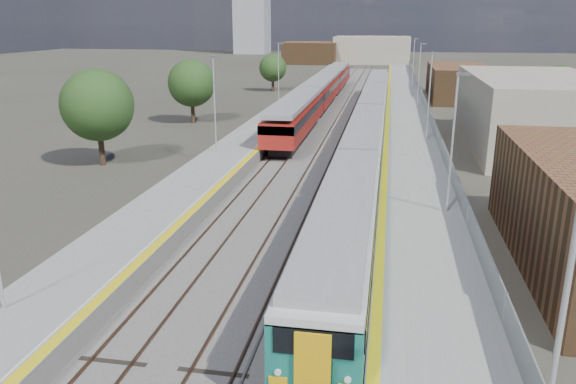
# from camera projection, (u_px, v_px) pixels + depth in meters

# --- Properties ---
(ground) EXTENTS (320.00, 320.00, 0.00)m
(ground) POSITION_uv_depth(u_px,v_px,m) (356.00, 131.00, 58.49)
(ground) COLOR #47443A
(ground) RESTS_ON ground
(ballast_bed) EXTENTS (10.50, 155.00, 0.06)m
(ballast_bed) POSITION_uv_depth(u_px,v_px,m) (337.00, 126.00, 61.21)
(ballast_bed) COLOR #565451
(ballast_bed) RESTS_ON ground
(tracks) EXTENTS (8.96, 160.00, 0.17)m
(tracks) POSITION_uv_depth(u_px,v_px,m) (344.00, 123.00, 62.67)
(tracks) COLOR #4C3323
(tracks) RESTS_ON ground
(platform_right) EXTENTS (4.70, 155.00, 8.52)m
(platform_right) POSITION_uv_depth(u_px,v_px,m) (408.00, 123.00, 59.79)
(platform_right) COLOR slate
(platform_right) RESTS_ON ground
(platform_left) EXTENTS (4.30, 155.00, 8.52)m
(platform_left) POSITION_uv_depth(u_px,v_px,m) (276.00, 120.00, 62.21)
(platform_left) COLOR slate
(platform_left) RESTS_ON ground
(buildings) EXTENTS (72.00, 185.50, 40.00)m
(buildings) POSITION_uv_depth(u_px,v_px,m) (307.00, 22.00, 141.81)
(buildings) COLOR brown
(buildings) RESTS_ON ground
(green_train) EXTENTS (2.79, 77.70, 3.07)m
(green_train) POSITION_uv_depth(u_px,v_px,m) (369.00, 121.00, 51.89)
(green_train) COLOR black
(green_train) RESTS_ON ground
(red_train) EXTENTS (2.99, 60.63, 3.78)m
(red_train) POSITION_uv_depth(u_px,v_px,m) (322.00, 91.00, 73.00)
(red_train) COLOR black
(red_train) RESTS_ON ground
(tree_a) EXTENTS (5.59, 5.59, 7.57)m
(tree_a) POSITION_uv_depth(u_px,v_px,m) (97.00, 105.00, 43.35)
(tree_a) COLOR #382619
(tree_a) RESTS_ON ground
(tree_b) EXTENTS (5.19, 5.19, 7.03)m
(tree_b) POSITION_uv_depth(u_px,v_px,m) (191.00, 83.00, 61.86)
(tree_b) COLOR #382619
(tree_b) RESTS_ON ground
(tree_c) EXTENTS (4.38, 4.38, 5.94)m
(tree_c) POSITION_uv_depth(u_px,v_px,m) (273.00, 68.00, 90.35)
(tree_c) COLOR #382619
(tree_c) RESTS_ON ground
(tree_d) EXTENTS (4.55, 4.55, 6.16)m
(tree_d) POSITION_uv_depth(u_px,v_px,m) (558.00, 85.00, 65.18)
(tree_d) COLOR #382619
(tree_d) RESTS_ON ground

